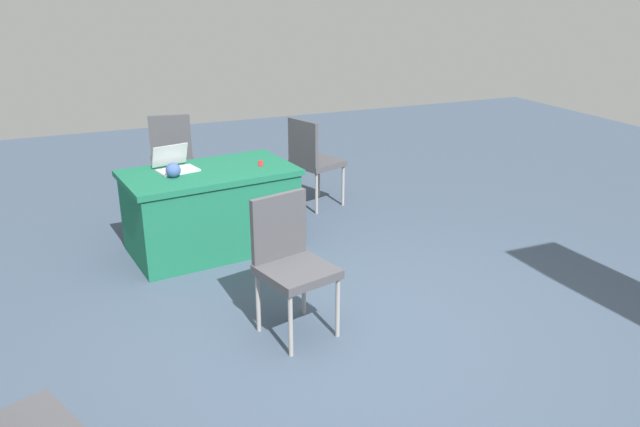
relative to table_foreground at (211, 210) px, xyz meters
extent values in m
plane|color=#3D4C60|center=(-0.47, 1.96, -0.37)|extent=(14.40, 14.40, 0.00)
cube|color=#196647|center=(0.00, 0.00, 0.34)|extent=(1.53, 0.99, 0.05)
cube|color=#196647|center=(0.00, 0.00, -0.03)|extent=(1.47, 0.95, 0.68)
cylinder|color=#9E9993|center=(-0.41, 1.78, -0.15)|extent=(0.03, 0.03, 0.43)
cylinder|color=#9E9993|center=(-0.04, 1.87, -0.15)|extent=(0.03, 0.03, 0.43)
cylinder|color=#9E9993|center=(-0.31, 1.41, -0.15)|extent=(0.03, 0.03, 0.43)
cylinder|color=#9E9993|center=(0.05, 1.50, -0.15)|extent=(0.03, 0.03, 0.43)
cube|color=#47474C|center=(-0.18, 1.64, 0.10)|extent=(0.54, 0.54, 0.06)
cube|color=#47474C|center=(-0.13, 1.45, 0.35)|extent=(0.41, 0.14, 0.45)
cylinder|color=#9E9993|center=(-1.42, -0.94, -0.15)|extent=(0.03, 0.03, 0.43)
cylinder|color=#9E9993|center=(-1.55, -0.59, -0.15)|extent=(0.03, 0.03, 0.43)
cylinder|color=#9E9993|center=(-1.06, -0.82, -0.15)|extent=(0.03, 0.03, 0.43)
cylinder|color=#9E9993|center=(-1.19, -0.46, -0.15)|extent=(0.03, 0.03, 0.43)
cube|color=#47474C|center=(-1.30, -0.70, 0.10)|extent=(0.56, 0.56, 0.06)
cube|color=#47474C|center=(-1.12, -0.63, 0.35)|extent=(0.18, 0.41, 0.45)
cylinder|color=#9E9993|center=(0.21, -1.73, -0.14)|extent=(0.03, 0.03, 0.45)
cylinder|color=#9E9993|center=(-0.17, -1.66, -0.14)|extent=(0.03, 0.03, 0.45)
cylinder|color=#9E9993|center=(0.27, -1.35, -0.14)|extent=(0.03, 0.03, 0.45)
cylinder|color=#9E9993|center=(-0.10, -1.29, -0.14)|extent=(0.03, 0.03, 0.45)
cube|color=#47474C|center=(0.05, -1.51, 0.12)|extent=(0.51, 0.51, 0.06)
cube|color=#47474C|center=(0.09, -1.31, 0.37)|extent=(0.42, 0.11, 0.45)
cube|color=silver|center=(0.25, -0.07, 0.37)|extent=(0.36, 0.29, 0.02)
cube|color=#B7B7BC|center=(0.28, -0.21, 0.47)|extent=(0.32, 0.15, 0.19)
sphere|color=#3F5999|center=(0.31, 0.10, 0.42)|extent=(0.12, 0.12, 0.12)
cube|color=red|center=(-0.47, -0.01, 0.37)|extent=(0.09, 0.18, 0.01)
camera|label=1|loc=(1.11, 5.07, 1.87)|focal=34.92mm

